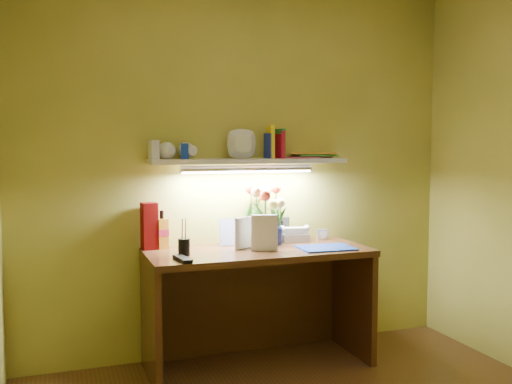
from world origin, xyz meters
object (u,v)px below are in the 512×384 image
Objects in this scene: desk_clock at (322,234)px; desk at (258,308)px; flower_bouquet at (265,215)px; telephone at (294,233)px; whisky_bottle at (162,230)px.

desk is at bearing -146.48° from desk_clock.
desk is 19.44× the size of desk_clock.
telephone is at bearing 7.78° from flower_bouquet.
whisky_bottle reaches higher than desk.
desk is 7.66× the size of telephone.
telephone reaches higher than desk_clock.
flower_bouquet is at bearing -4.74° from whisky_bottle.
whisky_bottle is at bearing -168.04° from desk_clock.
desk_clock is (0.21, 0.01, -0.02)m from telephone.
desk is 3.63× the size of flower_bouquet.
flower_bouquet is at bearing 56.37° from desk.
whisky_bottle reaches higher than desk_clock.
flower_bouquet is 1.59× the size of whisky_bottle.
whisky_bottle is (-0.90, 0.03, 0.07)m from telephone.
telephone is at bearing 30.78° from desk.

